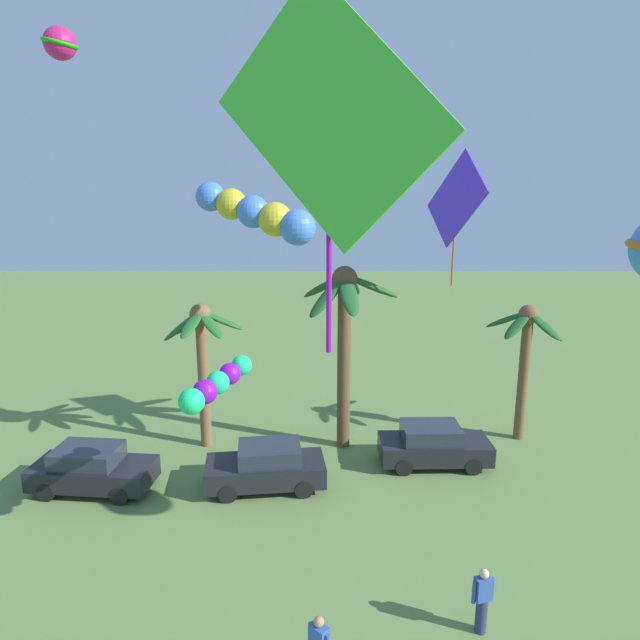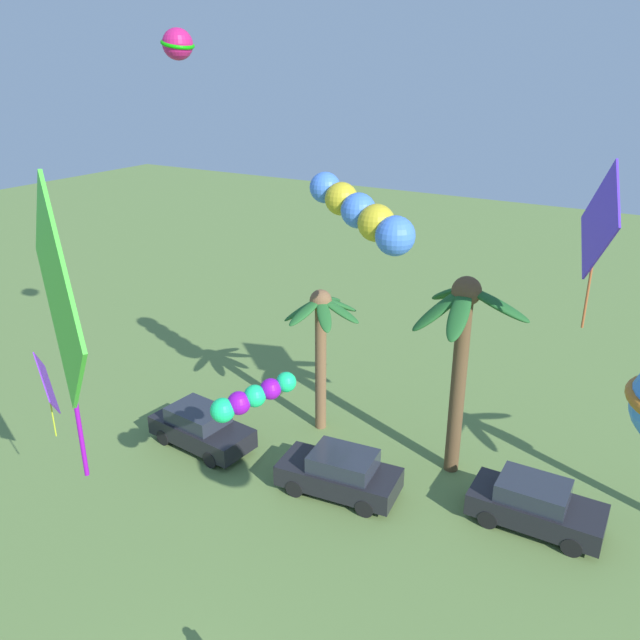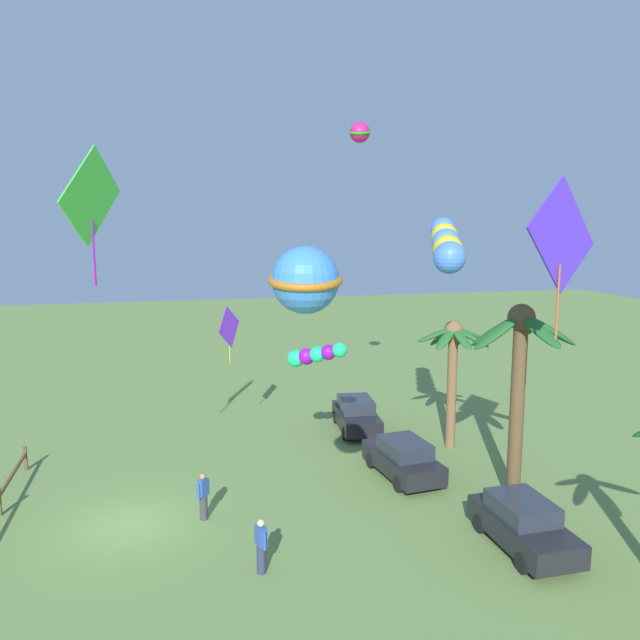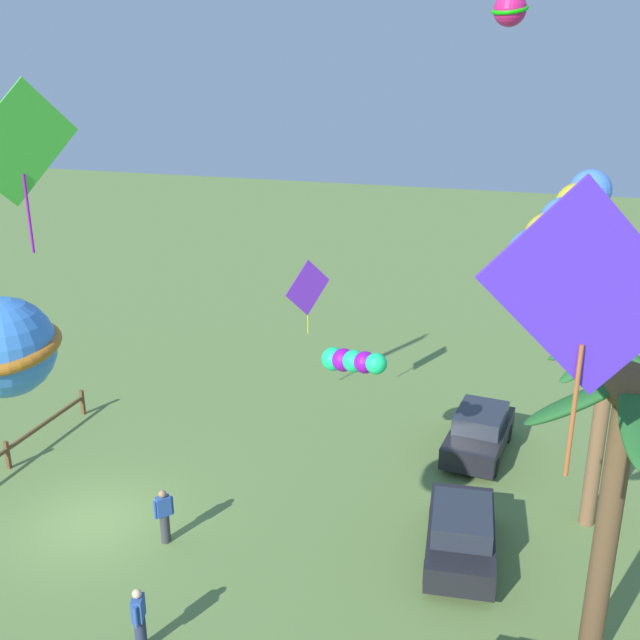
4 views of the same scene
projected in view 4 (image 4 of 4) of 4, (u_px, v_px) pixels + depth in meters
ground_plane at (94, 523)px, 20.90m from camera, size 120.00×120.00×0.00m
palm_tree_1 at (619, 453)px, 14.47m from camera, size 3.78×3.87×6.99m
palm_tree_2 at (605, 389)px, 19.52m from camera, size 2.98×3.21×5.60m
parked_car_0 at (479, 432)px, 24.39m from camera, size 4.04×2.06×1.51m
parked_car_2 at (461, 533)px, 19.22m from camera, size 4.07×2.13×1.51m
spectator_0 at (139, 619)px, 16.17m from camera, size 0.53×0.33×1.59m
spectator_1 at (164, 516)px, 19.83m from camera, size 0.44×0.43×1.59m
kite_ball_0 at (4, 347)px, 10.41m from camera, size 1.89×1.89×1.43m
kite_diamond_1 at (588, 295)px, 10.15m from camera, size 1.34×2.98×4.50m
kite_tube_2 at (561, 225)px, 16.23m from camera, size 4.02×2.12×2.01m
kite_diamond_3 at (20, 145)px, 17.37m from camera, size 2.60×1.49×4.12m
kite_diamond_4 at (308, 288)px, 24.46m from camera, size 1.51×1.05×2.50m
kite_tube_5 at (351, 361)px, 19.67m from camera, size 1.67×2.06×1.08m
kite_ball_6 at (510, 9)px, 19.83m from camera, size 1.23×1.23×0.88m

